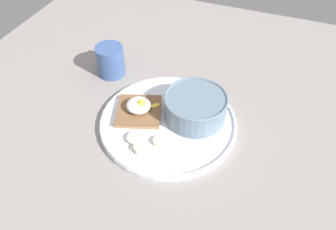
{
  "coord_description": "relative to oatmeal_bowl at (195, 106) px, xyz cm",
  "views": [
    {
      "loc": [
        -18.09,
        47.46,
        56.44
      ],
      "look_at": [
        0.0,
        0.0,
        5.0
      ],
      "focal_mm": 35.0,
      "sensor_mm": 36.0,
      "label": 1
    }
  ],
  "objects": [
    {
      "name": "ground_plane",
      "position": [
        5.1,
        3.7,
        -5.03
      ],
      "size": [
        120.0,
        120.0,
        2.0
      ],
      "primitive_type": "cube",
      "color": "gray",
      "rests_on": "ground"
    },
    {
      "name": "banana_slice_left",
      "position": [
        7.36,
        13.44,
        -2.31
      ],
      "size": [
        4.25,
        4.32,
        1.73
      ],
      "color": "#EFF2C1",
      "rests_on": "plate"
    },
    {
      "name": "toast_slice",
      "position": [
        12.23,
        4.16,
        -2.3
      ],
      "size": [
        12.65,
        12.65,
        1.31
      ],
      "color": "brown",
      "rests_on": "plate"
    },
    {
      "name": "coffee_mug",
      "position": [
        25.84,
        -8.7,
        0.12
      ],
      "size": [
        8.12,
        9.29,
        8.07
      ],
      "color": "#3C5991",
      "rests_on": "ground_plane"
    },
    {
      "name": "banana_slice_front",
      "position": [
        9.66,
        11.58,
        -2.34
      ],
      "size": [
        3.42,
        3.54,
        1.6
      ],
      "color": "beige",
      "rests_on": "plate"
    },
    {
      "name": "banana_slice_back",
      "position": [
        4.51,
        10.34,
        -2.48
      ],
      "size": [
        3.02,
        3.04,
        1.18
      ],
      "color": "beige",
      "rests_on": "plate"
    },
    {
      "name": "oatmeal_bowl",
      "position": [
        0.0,
        0.0,
        0.0
      ],
      "size": [
        14.19,
        14.19,
        5.88
      ],
      "color": "slate",
      "rests_on": "plate"
    },
    {
      "name": "poached_egg",
      "position": [
        12.09,
        4.03,
        -0.44
      ],
      "size": [
        7.14,
        6.75,
        3.05
      ],
      "color": "white",
      "rests_on": "toast_slice"
    },
    {
      "name": "plate",
      "position": [
        5.1,
        3.7,
        -3.24
      ],
      "size": [
        30.81,
        30.81,
        1.6
      ],
      "color": "white",
      "rests_on": "ground_plane"
    }
  ]
}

